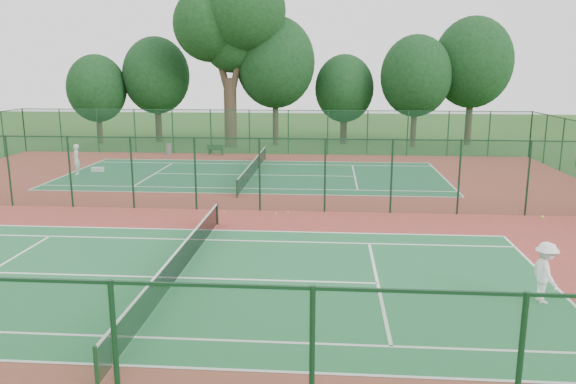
% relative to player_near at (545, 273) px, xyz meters
% --- Properties ---
extents(ground, '(120.00, 120.00, 0.00)m').
position_rel_player_near_xyz_m(ground, '(-11.05, 10.08, -0.92)').
color(ground, '#2A541A').
rests_on(ground, ground).
extents(red_pad, '(40.00, 36.00, 0.01)m').
position_rel_player_near_xyz_m(red_pad, '(-11.05, 10.08, -0.91)').
color(red_pad, maroon).
rests_on(red_pad, ground).
extents(court_near, '(23.77, 10.97, 0.01)m').
position_rel_player_near_xyz_m(court_near, '(-11.05, 1.08, -0.90)').
color(court_near, '#206839').
rests_on(court_near, red_pad).
extents(court_far, '(23.77, 10.97, 0.01)m').
position_rel_player_near_xyz_m(court_far, '(-11.05, 19.08, -0.90)').
color(court_far, '#1D5D37').
rests_on(court_far, red_pad).
extents(fence_north, '(40.00, 0.09, 3.50)m').
position_rel_player_near_xyz_m(fence_north, '(-11.05, 28.08, 0.84)').
color(fence_north, '#18492D').
rests_on(fence_north, ground).
extents(fence_south, '(40.00, 0.09, 3.50)m').
position_rel_player_near_xyz_m(fence_south, '(-11.05, -7.92, 0.84)').
color(fence_south, '#1C542B').
rests_on(fence_south, ground).
extents(fence_divider, '(40.00, 0.09, 3.50)m').
position_rel_player_near_xyz_m(fence_divider, '(-11.05, 10.08, 0.84)').
color(fence_divider, '#184827').
rests_on(fence_divider, ground).
extents(tennis_net_near, '(0.10, 12.90, 0.97)m').
position_rel_player_near_xyz_m(tennis_net_near, '(-11.05, 1.08, -0.37)').
color(tennis_net_near, '#123219').
rests_on(tennis_net_near, ground).
extents(tennis_net_far, '(0.10, 12.90, 0.97)m').
position_rel_player_near_xyz_m(tennis_net_far, '(-11.05, 19.08, -0.37)').
color(tennis_net_far, '#153B24').
rests_on(tennis_net_far, ground).
extents(player_near, '(0.81, 1.24, 1.80)m').
position_rel_player_near_xyz_m(player_near, '(0.00, 0.00, 0.00)').
color(player_near, white).
rests_on(player_near, court_near).
extents(player_far, '(0.68, 0.82, 1.93)m').
position_rel_player_near_xyz_m(player_far, '(-22.31, 18.39, 0.07)').
color(player_far, white).
rests_on(player_far, court_far).
extents(trash_bin, '(0.62, 0.62, 0.87)m').
position_rel_player_near_xyz_m(trash_bin, '(-18.88, 27.22, -0.47)').
color(trash_bin, gray).
rests_on(trash_bin, red_pad).
extents(bench, '(1.34, 0.52, 0.81)m').
position_rel_player_near_xyz_m(bench, '(-15.17, 27.34, -0.49)').
color(bench, '#133719').
rests_on(bench, red_pad).
extents(kit_bag, '(0.79, 0.30, 0.29)m').
position_rel_player_near_xyz_m(kit_bag, '(-21.42, 19.47, -0.76)').
color(kit_bag, silver).
rests_on(kit_bag, red_pad).
extents(stray_ball_a, '(0.07, 0.07, 0.07)m').
position_rel_player_near_xyz_m(stray_ball_a, '(-8.69, 9.46, -0.87)').
color(stray_ball_a, yellow).
rests_on(stray_ball_a, red_pad).
extents(stray_ball_b, '(0.07, 0.07, 0.07)m').
position_rel_player_near_xyz_m(stray_ball_b, '(-8.14, 9.79, -0.88)').
color(stray_ball_b, yellow).
rests_on(stray_ball_b, red_pad).
extents(stray_ball_c, '(0.08, 0.08, 0.08)m').
position_rel_player_near_xyz_m(stray_ball_c, '(-11.13, 9.46, -0.87)').
color(stray_ball_c, '#A9C62E').
rests_on(stray_ball_c, red_pad).
extents(big_tree, '(9.47, 6.93, 14.54)m').
position_rel_player_near_xyz_m(big_tree, '(-14.67, 32.22, 9.38)').
color(big_tree, '#3A2C20').
rests_on(big_tree, ground).
extents(evergreen_row, '(39.00, 5.00, 12.00)m').
position_rel_player_near_xyz_m(evergreen_row, '(-10.55, 34.33, -0.92)').
color(evergreen_row, black).
rests_on(evergreen_row, ground).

